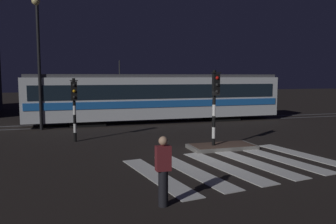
{
  "coord_description": "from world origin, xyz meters",
  "views": [
    {
      "loc": [
        -5.94,
        -12.22,
        3.13
      ],
      "look_at": [
        -1.04,
        3.67,
        1.4
      ],
      "focal_mm": 36.91,
      "sensor_mm": 36.0,
      "label": 1
    }
  ],
  "objects_px": {
    "traffic_light_median_centre": "(215,98)",
    "street_lamp_trackside_left": "(38,49)",
    "tram": "(158,97)",
    "traffic_light_corner_far_left": "(74,100)",
    "pedestrian_waiting_at_kerb": "(163,171)"
  },
  "relations": [
    {
      "from": "traffic_light_median_centre",
      "to": "street_lamp_trackside_left",
      "type": "xyz_separation_m",
      "value": [
        -7.35,
        7.77,
        2.44
      ]
    },
    {
      "from": "street_lamp_trackside_left",
      "to": "tram",
      "type": "relative_size",
      "value": 0.43
    },
    {
      "from": "traffic_light_median_centre",
      "to": "street_lamp_trackside_left",
      "type": "bearing_deg",
      "value": 133.39
    },
    {
      "from": "traffic_light_corner_far_left",
      "to": "street_lamp_trackside_left",
      "type": "bearing_deg",
      "value": 112.66
    },
    {
      "from": "traffic_light_corner_far_left",
      "to": "street_lamp_trackside_left",
      "type": "relative_size",
      "value": 0.41
    },
    {
      "from": "traffic_light_corner_far_left",
      "to": "pedestrian_waiting_at_kerb",
      "type": "xyz_separation_m",
      "value": [
        1.71,
        -9.11,
        -1.12
      ]
    },
    {
      "from": "traffic_light_corner_far_left",
      "to": "street_lamp_trackside_left",
      "type": "height_order",
      "value": "street_lamp_trackside_left"
    },
    {
      "from": "traffic_light_median_centre",
      "to": "tram",
      "type": "distance_m",
      "value": 9.32
    },
    {
      "from": "street_lamp_trackside_left",
      "to": "pedestrian_waiting_at_kerb",
      "type": "bearing_deg",
      "value": -75.42
    },
    {
      "from": "traffic_light_median_centre",
      "to": "pedestrian_waiting_at_kerb",
      "type": "xyz_separation_m",
      "value": [
        -3.89,
        -5.52,
        -1.35
      ]
    },
    {
      "from": "street_lamp_trackside_left",
      "to": "tram",
      "type": "height_order",
      "value": "street_lamp_trackside_left"
    },
    {
      "from": "traffic_light_median_centre",
      "to": "pedestrian_waiting_at_kerb",
      "type": "height_order",
      "value": "traffic_light_median_centre"
    },
    {
      "from": "tram",
      "to": "pedestrian_waiting_at_kerb",
      "type": "xyz_separation_m",
      "value": [
        -3.95,
        -14.83,
        -0.87
      ]
    },
    {
      "from": "street_lamp_trackside_left",
      "to": "tram",
      "type": "distance_m",
      "value": 8.11
    },
    {
      "from": "pedestrian_waiting_at_kerb",
      "to": "traffic_light_median_centre",
      "type": "bearing_deg",
      "value": 54.81
    }
  ]
}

